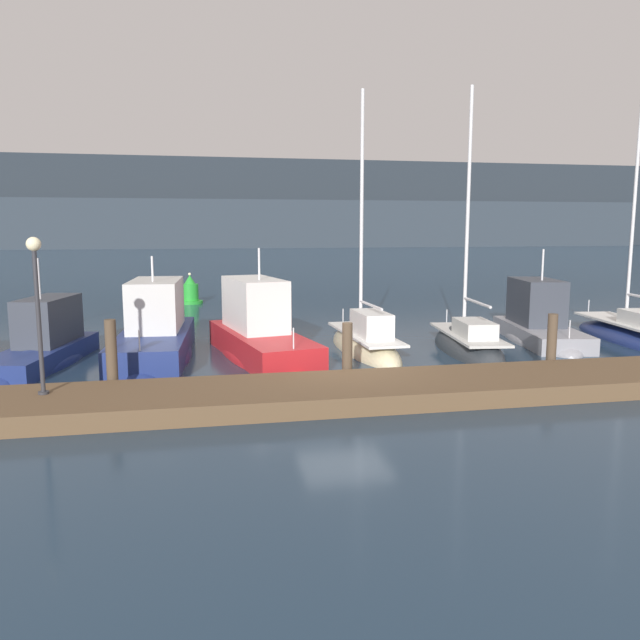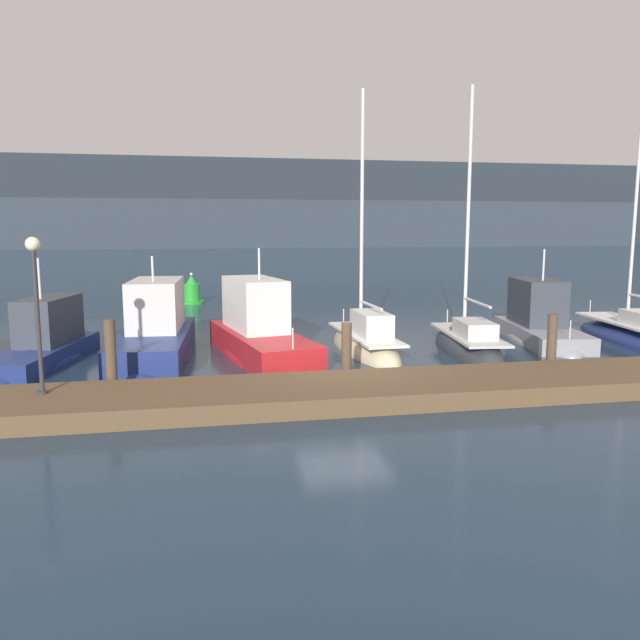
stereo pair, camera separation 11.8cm
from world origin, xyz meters
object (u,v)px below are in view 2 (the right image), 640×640
(sailboat_berth_6, at_px, (468,349))
(motorboat_berth_4, at_px, (260,342))
(sailboat_berth_8, at_px, (636,338))
(motorboat_berth_2, at_px, (44,354))
(motorboat_berth_7, at_px, (540,331))
(sailboat_berth_5, at_px, (365,347))
(channel_buoy, at_px, (192,292))
(motorboat_berth_3, at_px, (155,343))
(dock_lamppost, at_px, (36,289))

(sailboat_berth_6, bearing_deg, motorboat_berth_4, 175.80)
(sailboat_berth_8, bearing_deg, motorboat_berth_2, 179.26)
(motorboat_berth_4, height_order, motorboat_berth_7, motorboat_berth_4)
(sailboat_berth_5, bearing_deg, motorboat_berth_4, -176.39)
(motorboat_berth_2, bearing_deg, channel_buoy, 73.68)
(motorboat_berth_3, xyz_separation_m, motorboat_berth_7, (13.89, 0.22, -0.06))
(sailboat_berth_5, bearing_deg, sailboat_berth_6, -12.29)
(motorboat_berth_4, relative_size, dock_lamppost, 2.09)
(motorboat_berth_7, xyz_separation_m, sailboat_berth_8, (3.39, -0.88, -0.25))
(sailboat_berth_8, bearing_deg, channel_buoy, 136.81)
(sailboat_berth_6, xyz_separation_m, sailboat_berth_8, (6.87, 0.48, 0.04))
(motorboat_berth_4, xyz_separation_m, motorboat_berth_7, (10.53, 0.84, -0.11))
(sailboat_berth_5, height_order, channel_buoy, sailboat_berth_5)
(motorboat_berth_7, bearing_deg, dock_lamppost, -159.23)
(motorboat_berth_2, distance_m, motorboat_berth_3, 3.36)
(motorboat_berth_2, distance_m, sailboat_berth_5, 10.33)
(motorboat_berth_4, distance_m, dock_lamppost, 7.96)
(sailboat_berth_5, bearing_deg, motorboat_berth_7, 5.04)
(motorboat_berth_2, height_order, sailboat_berth_5, sailboat_berth_5)
(motorboat_berth_3, xyz_separation_m, sailboat_berth_5, (6.99, -0.39, -0.30))
(motorboat_berth_3, height_order, dock_lamppost, dock_lamppost)
(motorboat_berth_3, xyz_separation_m, dock_lamppost, (-2.14, -5.86, 2.41))
(sailboat_berth_6, distance_m, sailboat_berth_8, 6.88)
(sailboat_berth_8, bearing_deg, motorboat_berth_7, 165.54)
(motorboat_berth_3, height_order, sailboat_berth_8, sailboat_berth_8)
(motorboat_berth_2, xyz_separation_m, sailboat_berth_8, (20.63, -0.27, -0.18))
(sailboat_berth_5, xyz_separation_m, channel_buoy, (-5.95, 14.98, 0.46))
(motorboat_berth_3, xyz_separation_m, sailboat_berth_8, (17.29, -0.66, -0.31))
(motorboat_berth_7, bearing_deg, sailboat_berth_6, -158.66)
(motorboat_berth_3, bearing_deg, channel_buoy, 85.89)
(motorboat_berth_2, xyz_separation_m, motorboat_berth_7, (17.23, 0.61, 0.07))
(motorboat_berth_2, xyz_separation_m, motorboat_berth_3, (3.34, 0.39, 0.13))
(sailboat_berth_5, xyz_separation_m, dock_lamppost, (-9.13, -5.47, 2.71))
(motorboat_berth_3, distance_m, channel_buoy, 14.63)
(motorboat_berth_3, relative_size, sailboat_berth_5, 0.80)
(motorboat_berth_2, height_order, motorboat_berth_4, motorboat_berth_4)
(motorboat_berth_3, bearing_deg, motorboat_berth_7, 0.91)
(motorboat_berth_4, height_order, dock_lamppost, dock_lamppost)
(sailboat_berth_5, relative_size, dock_lamppost, 2.66)
(sailboat_berth_6, distance_m, motorboat_berth_7, 3.74)
(motorboat_berth_2, height_order, motorboat_berth_7, motorboat_berth_7)
(sailboat_berth_5, distance_m, sailboat_berth_8, 10.30)
(motorboat_berth_7, relative_size, sailboat_berth_8, 0.59)
(motorboat_berth_3, xyz_separation_m, motorboat_berth_4, (3.37, -0.62, 0.05))
(motorboat_berth_4, distance_m, sailboat_berth_5, 3.65)
(sailboat_berth_6, relative_size, sailboat_berth_8, 0.90)
(channel_buoy, bearing_deg, motorboat_berth_2, -106.32)
(sailboat_berth_8, bearing_deg, motorboat_berth_3, 177.83)
(sailboat_berth_6, xyz_separation_m, dock_lamppost, (-12.56, -4.72, 2.76))
(channel_buoy, bearing_deg, dock_lamppost, -98.85)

